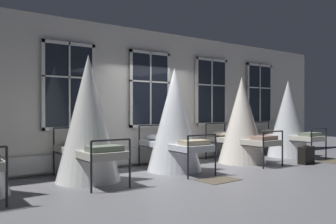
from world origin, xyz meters
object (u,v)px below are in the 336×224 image
Objects in this scene: cot_second at (88,120)px; cot_third at (174,121)px; cot_fourth at (242,121)px; cot_fifth at (288,119)px; suitcase_dark at (306,155)px.

cot_second is 1.05× the size of cot_third.
cot_second is 1.09× the size of cot_fourth.
cot_second is 6.29m from cot_fifth.
cot_fourth is 1.84m from suitcase_dark.
cot_fourth is at bearing -91.46° from cot_second.
cot_fourth is 2.07m from cot_fifth.
cot_fifth is (2.07, 0.07, 0.00)m from cot_fourth.
cot_fourth is (4.22, -0.10, -0.10)m from cot_second.
cot_second is at bearing 88.96° from cot_fifth.
cot_second is at bearing 87.86° from cot_fourth.
cot_second reaches higher than cot_fifth.
cot_second is 4.22m from cot_fourth.
cot_second is 2.06m from cot_third.
cot_fourth is 1.00× the size of cot_fifth.
suitcase_dark is (3.35, -1.17, -0.91)m from cot_third.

